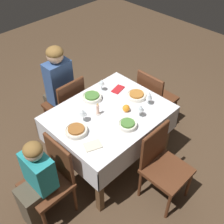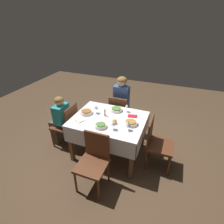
{
  "view_description": "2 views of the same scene",
  "coord_description": "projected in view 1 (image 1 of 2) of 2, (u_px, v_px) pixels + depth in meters",
  "views": [
    {
      "loc": [
        1.51,
        1.55,
        2.65
      ],
      "look_at": [
        0.02,
        0.06,
        0.79
      ],
      "focal_mm": 45.0,
      "sensor_mm": 36.0,
      "label": 1
    },
    {
      "loc": [
        -0.94,
        2.27,
        2.26
      ],
      "look_at": [
        -0.06,
        0.02,
        0.89
      ],
      "focal_mm": 28.0,
      "sensor_mm": 36.0,
      "label": 2
    }
  ],
  "objects": [
    {
      "name": "person_adult_denim",
      "position": [
        57.0,
        85.0,
        3.34
      ],
      "size": [
        0.3,
        0.34,
        1.21
      ],
      "color": "#4C4233",
      "rests_on": "ground_plane"
    },
    {
      "name": "bowl_north",
      "position": [
        128.0,
        124.0,
        2.71
      ],
      "size": [
        0.19,
        0.19,
        0.06
      ],
      "color": "silver",
      "rests_on": "dining_table"
    },
    {
      "name": "ground_plane",
      "position": [
        109.0,
        158.0,
        3.38
      ],
      "size": [
        8.0,
        8.0,
        0.0
      ],
      "primitive_type": "plane",
      "color": "#4C3826"
    },
    {
      "name": "bowl_east",
      "position": [
        76.0,
        130.0,
        2.65
      ],
      "size": [
        0.22,
        0.22,
        0.06
      ],
      "color": "silver",
      "rests_on": "dining_table"
    },
    {
      "name": "person_child_teal",
      "position": [
        35.0,
        183.0,
        2.47
      ],
      "size": [
        0.33,
        0.3,
        1.0
      ],
      "rotation": [
        0.0,
        0.0,
        1.57
      ],
      "color": "#4C4233",
      "rests_on": "ground_plane"
    },
    {
      "name": "napkin_red_folded",
      "position": [
        93.0,
        146.0,
        2.54
      ],
      "size": [
        0.19,
        0.16,
        0.01
      ],
      "rotation": [
        0.0,
        0.0,
        -0.39
      ],
      "color": "beige",
      "rests_on": "dining_table"
    },
    {
      "name": "wine_glass_south",
      "position": [
        101.0,
        83.0,
        3.1
      ],
      "size": [
        0.07,
        0.07,
        0.15
      ],
      "color": "white",
      "rests_on": "dining_table"
    },
    {
      "name": "chair_east",
      "position": [
        51.0,
        177.0,
        2.6
      ],
      "size": [
        0.41,
        0.41,
        0.86
      ],
      "rotation": [
        0.0,
        0.0,
        1.57
      ],
      "color": "#562D19",
      "rests_on": "ground_plane"
    },
    {
      "name": "wine_glass_north",
      "position": [
        140.0,
        108.0,
        2.77
      ],
      "size": [
        0.08,
        0.08,
        0.15
      ],
      "color": "white",
      "rests_on": "dining_table"
    },
    {
      "name": "candle_centerpiece",
      "position": [
        98.0,
        110.0,
        2.83
      ],
      "size": [
        0.06,
        0.06,
        0.14
      ],
      "color": "beige",
      "rests_on": "dining_table"
    },
    {
      "name": "wine_glass_east",
      "position": [
        83.0,
        112.0,
        2.71
      ],
      "size": [
        0.08,
        0.08,
        0.16
      ],
      "color": "white",
      "rests_on": "dining_table"
    },
    {
      "name": "orange_fruit",
      "position": [
        126.0,
        108.0,
        2.88
      ],
      "size": [
        0.08,
        0.08,
        0.08
      ],
      "primitive_type": "sphere",
      "color": "orange",
      "rests_on": "dining_table"
    },
    {
      "name": "dining_table",
      "position": [
        109.0,
        120.0,
        2.96
      ],
      "size": [
        1.19,
        0.94,
        0.74
      ],
      "color": "silver",
      "rests_on": "ground_plane"
    },
    {
      "name": "chair_south",
      "position": [
        67.0,
        104.0,
        3.4
      ],
      "size": [
        0.41,
        0.41,
        0.86
      ],
      "color": "#562D19",
      "rests_on": "ground_plane"
    },
    {
      "name": "bowl_south",
      "position": [
        92.0,
        97.0,
        3.04
      ],
      "size": [
        0.22,
        0.22,
        0.06
      ],
      "color": "silver",
      "rests_on": "dining_table"
    },
    {
      "name": "wine_glass_west",
      "position": [
        149.0,
        96.0,
        2.92
      ],
      "size": [
        0.07,
        0.07,
        0.16
      ],
      "color": "white",
      "rests_on": "dining_table"
    },
    {
      "name": "bowl_west",
      "position": [
        136.0,
        95.0,
        3.06
      ],
      "size": [
        0.22,
        0.22,
        0.06
      ],
      "color": "silver",
      "rests_on": "dining_table"
    },
    {
      "name": "chair_west",
      "position": [
        154.0,
        97.0,
        3.51
      ],
      "size": [
        0.41,
        0.41,
        0.86
      ],
      "rotation": [
        0.0,
        0.0,
        -1.57
      ],
      "color": "#562D19",
      "rests_on": "ground_plane"
    },
    {
      "name": "chair_north",
      "position": [
        162.0,
        163.0,
        2.73
      ],
      "size": [
        0.41,
        0.41,
        0.86
      ],
      "rotation": [
        0.0,
        0.0,
        3.14
      ],
      "color": "#562D19",
      "rests_on": "ground_plane"
    },
    {
      "name": "napkin_spare_side",
      "position": [
        118.0,
        89.0,
        3.18
      ],
      "size": [
        0.17,
        0.12,
        0.01
      ],
      "rotation": [
        0.0,
        0.0,
        0.22
      ],
      "color": "red",
      "rests_on": "dining_table"
    }
  ]
}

